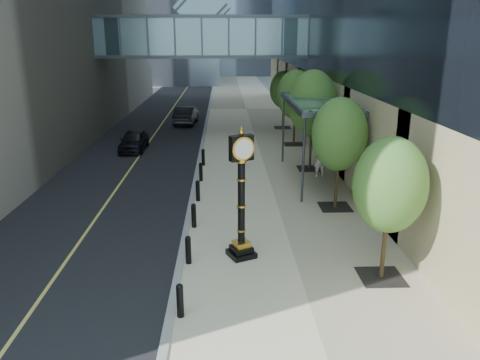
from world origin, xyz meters
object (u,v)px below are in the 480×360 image
street_clock (241,204)px  pedestrian (320,161)px  car_far (186,115)px  car_near (134,141)px

street_clock → pedestrian: bearing=39.5°
pedestrian → car_far: bearing=-67.2°
car_near → car_far: size_ratio=0.84×
pedestrian → car_far: size_ratio=0.37×
street_clock → car_far: 26.98m
street_clock → car_near: bearing=87.5°
pedestrian → car_near: pedestrian is taller
pedestrian → street_clock: bearing=60.0°
street_clock → pedestrian: 10.87m
pedestrian → car_near: size_ratio=0.44×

